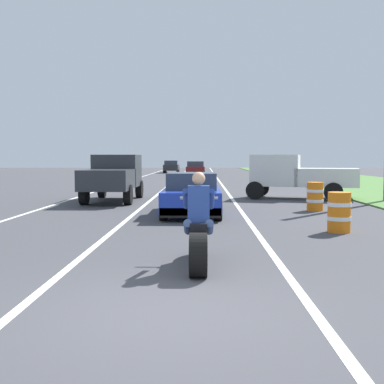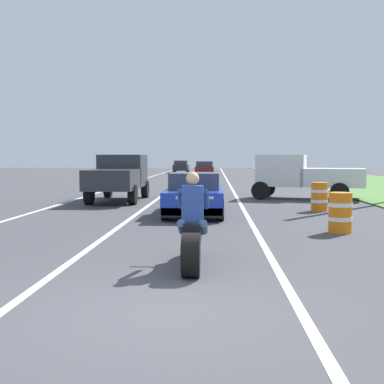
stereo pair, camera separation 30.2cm
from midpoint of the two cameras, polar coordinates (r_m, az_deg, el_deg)
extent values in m
plane|color=#424247|center=(5.85, -3.44, -14.34)|extent=(160.00, 160.00, 0.00)
cube|color=white|center=(26.28, -10.50, 0.04)|extent=(0.14, 120.00, 0.01)
cube|color=white|center=(25.61, 5.38, -0.01)|extent=(0.14, 120.00, 0.01)
cube|color=white|center=(25.70, -2.66, 0.01)|extent=(0.14, 120.00, 0.01)
cylinder|color=black|center=(7.43, 1.04, -7.57)|extent=(0.28, 0.69, 0.69)
cylinder|color=black|center=(8.96, 1.33, -5.76)|extent=(0.12, 0.63, 0.63)
cube|color=black|center=(8.19, 1.21, -4.59)|extent=(0.28, 1.10, 0.36)
cylinder|color=#B2B2B7|center=(8.82, 1.32, -3.51)|extent=(0.08, 0.36, 0.73)
cylinder|color=#A5A5AA|center=(8.75, 1.32, -0.73)|extent=(0.70, 0.05, 0.05)
cube|color=navy|center=(7.91, 1.17, -1.41)|extent=(0.36, 0.24, 0.60)
sphere|color=tan|center=(7.88, 1.17, 1.64)|extent=(0.22, 0.22, 0.22)
cylinder|color=#384C7A|center=(7.99, -0.12, -4.23)|extent=(0.14, 0.47, 0.32)
cylinder|color=navy|center=(8.21, -0.31, -0.85)|extent=(0.10, 0.51, 0.40)
cylinder|color=#384C7A|center=(7.98, 2.47, -4.25)|extent=(0.14, 0.47, 0.32)
cylinder|color=navy|center=(8.20, 2.76, -0.86)|extent=(0.10, 0.51, 0.40)
cube|color=#1E38B2|center=(15.58, 0.90, -0.74)|extent=(1.80, 4.30, 0.64)
cube|color=#333D4C|center=(15.34, 0.88, 1.36)|extent=(1.56, 1.70, 0.52)
cube|color=black|center=(13.56, 0.62, -2.49)|extent=(1.76, 0.20, 0.28)
cylinder|color=black|center=(17.23, -1.59, -0.96)|extent=(0.24, 0.64, 0.64)
cylinder|color=black|center=(17.19, 3.73, -0.98)|extent=(0.24, 0.64, 0.64)
cylinder|color=black|center=(14.06, -2.57, -2.12)|extent=(0.24, 0.64, 0.64)
cylinder|color=black|center=(14.00, 3.97, -2.16)|extent=(0.24, 0.64, 0.64)
cube|color=#2D3035|center=(21.44, -7.87, 2.57)|extent=(1.90, 2.10, 1.40)
cube|color=#333D4C|center=(21.78, -7.72, 3.61)|extent=(1.67, 0.29, 0.57)
cube|color=#2D3035|center=(19.25, -9.09, 1.49)|extent=(1.90, 2.70, 0.80)
cylinder|color=black|center=(22.44, -9.66, 0.37)|extent=(0.28, 0.80, 0.80)
cylinder|color=black|center=(22.13, -5.26, 0.36)|extent=(0.28, 0.80, 0.80)
cylinder|color=black|center=(19.19, -11.80, -0.29)|extent=(0.28, 0.80, 0.80)
cylinder|color=black|center=(18.83, -6.67, -0.31)|extent=(0.28, 0.80, 0.80)
cube|color=silver|center=(22.01, 11.08, 2.57)|extent=(2.52, 2.38, 1.40)
cube|color=#333D4C|center=(22.05, 10.18, 3.59)|extent=(0.71, 1.69, 0.57)
cube|color=silver|center=(21.87, 16.93, 1.68)|extent=(3.10, 2.53, 0.80)
cylinder|color=black|center=(21.30, 8.63, 0.18)|extent=(0.85, 0.48, 0.80)
cylinder|color=black|center=(23.02, 9.32, 0.47)|extent=(0.85, 0.48, 0.80)
cylinder|color=black|center=(21.04, 17.68, -0.01)|extent=(0.85, 0.48, 0.80)
cylinder|color=black|center=(22.77, 17.69, 0.29)|extent=(0.85, 0.48, 0.80)
cylinder|color=orange|center=(12.31, 18.03, -2.37)|extent=(0.56, 0.56, 1.00)
cylinder|color=white|center=(12.29, 18.05, -1.45)|extent=(0.58, 0.58, 0.10)
cylinder|color=white|center=(12.33, 18.01, -3.07)|extent=(0.58, 0.58, 0.10)
cylinder|color=orange|center=(17.09, 15.52, -0.55)|extent=(0.56, 0.56, 1.00)
cylinder|color=white|center=(17.07, 15.53, 0.12)|extent=(0.58, 0.58, 0.10)
cylinder|color=white|center=(17.10, 15.51, -1.05)|extent=(0.58, 0.58, 0.10)
cube|color=maroon|center=(45.97, 1.71, 2.64)|extent=(1.76, 4.00, 0.70)
cube|color=#333D4C|center=(45.76, 1.70, 3.39)|extent=(1.56, 2.00, 0.50)
cylinder|color=black|center=(47.40, 0.77, 2.27)|extent=(0.20, 0.60, 0.60)
cylinder|color=black|center=(47.37, 2.70, 2.26)|extent=(0.20, 0.60, 0.60)
cylinder|color=black|center=(44.60, 0.64, 2.15)|extent=(0.20, 0.60, 0.60)
cylinder|color=black|center=(44.57, 2.70, 2.14)|extent=(0.20, 0.60, 0.60)
cube|color=#262628|center=(58.14, -1.17, 2.96)|extent=(1.76, 4.00, 0.70)
cube|color=#333D4C|center=(57.93, -1.18, 3.55)|extent=(1.56, 2.00, 0.50)
cylinder|color=black|center=(59.60, -1.85, 2.65)|extent=(0.20, 0.60, 0.60)
cylinder|color=black|center=(59.49, -0.31, 2.65)|extent=(0.20, 0.60, 0.60)
cylinder|color=black|center=(56.81, -2.07, 2.58)|extent=(0.20, 0.60, 0.60)
cylinder|color=black|center=(56.70, -0.46, 2.58)|extent=(0.20, 0.60, 0.60)
camera|label=1|loc=(0.15, -89.27, 0.05)|focal=44.46mm
camera|label=2|loc=(0.15, 90.73, -0.05)|focal=44.46mm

